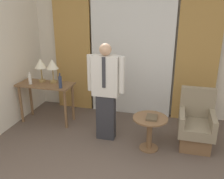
{
  "coord_description": "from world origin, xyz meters",
  "views": [
    {
      "loc": [
        0.86,
        -1.69,
        2.26
      ],
      "look_at": [
        -0.06,
        1.81,
        0.95
      ],
      "focal_mm": 40.0,
      "sensor_mm": 36.0,
      "label": 1
    }
  ],
  "objects": [
    {
      "name": "side_table",
      "position": [
        0.55,
        1.81,
        0.37
      ],
      "size": [
        0.54,
        0.54,
        0.55
      ],
      "color": "brown",
      "rests_on": "ground_plane"
    },
    {
      "name": "table_lamp_left",
      "position": [
        -1.6,
        2.39,
        1.11
      ],
      "size": [
        0.22,
        0.22,
        0.45
      ],
      "color": "#9E7F47",
      "rests_on": "desk"
    },
    {
      "name": "wall_back",
      "position": [
        0.0,
        3.21,
        1.35
      ],
      "size": [
        10.0,
        0.06,
        2.7
      ],
      "color": "silver",
      "rests_on": "ground_plane"
    },
    {
      "name": "curtain_sheer_center",
      "position": [
        0.0,
        3.08,
        1.29
      ],
      "size": [
        1.62,
        0.06,
        2.58
      ],
      "color": "white",
      "rests_on": "ground_plane"
    },
    {
      "name": "person",
      "position": [
        -0.21,
        1.96,
        0.89
      ],
      "size": [
        0.61,
        0.2,
        1.63
      ],
      "color": "#2D2D33",
      "rests_on": "ground_plane"
    },
    {
      "name": "curtain_drape_left",
      "position": [
        -1.23,
        3.08,
        1.29
      ],
      "size": [
        0.77,
        0.06,
        2.58
      ],
      "color": "#B28442",
      "rests_on": "ground_plane"
    },
    {
      "name": "desk",
      "position": [
        -1.48,
        2.29,
        0.63
      ],
      "size": [
        1.04,
        0.47,
        0.77
      ],
      "color": "brown",
      "rests_on": "ground_plane"
    },
    {
      "name": "curtain_drape_right",
      "position": [
        1.23,
        3.08,
        1.29
      ],
      "size": [
        0.77,
        0.06,
        2.58
      ],
      "color": "#B28442",
      "rests_on": "ground_plane"
    },
    {
      "name": "table_lamp_right",
      "position": [
        -1.36,
        2.39,
        1.11
      ],
      "size": [
        0.22,
        0.22,
        0.45
      ],
      "color": "#9E7F47",
      "rests_on": "desk"
    },
    {
      "name": "bottle_near_edge",
      "position": [
        -1.1,
        2.14,
        0.89
      ],
      "size": [
        0.06,
        0.06,
        0.28
      ],
      "color": "#2D3851",
      "rests_on": "desk"
    },
    {
      "name": "book",
      "position": [
        0.57,
        1.79,
        0.57
      ],
      "size": [
        0.16,
        0.22,
        0.03
      ],
      "color": "brown",
      "rests_on": "side_table"
    },
    {
      "name": "armchair",
      "position": [
        1.26,
        2.11,
        0.33
      ],
      "size": [
        0.54,
        0.63,
        0.92
      ],
      "color": "brown",
      "rests_on": "ground_plane"
    },
    {
      "name": "bottle_by_lamp",
      "position": [
        -1.74,
        2.2,
        0.87
      ],
      "size": [
        0.06,
        0.06,
        0.23
      ],
      "color": "silver",
      "rests_on": "desk"
    }
  ]
}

